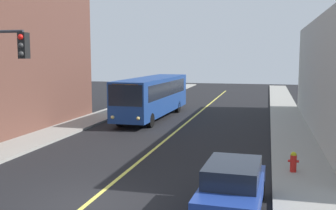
% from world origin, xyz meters
% --- Properties ---
extents(ground_plane, '(120.00, 120.00, 0.00)m').
position_xyz_m(ground_plane, '(0.00, 0.00, 0.00)').
color(ground_plane, black).
extents(sidewalk_left, '(2.50, 90.00, 0.15)m').
position_xyz_m(sidewalk_left, '(-7.25, 10.00, 0.07)').
color(sidewalk_left, gray).
rests_on(sidewalk_left, ground).
extents(sidewalk_right, '(2.50, 90.00, 0.15)m').
position_xyz_m(sidewalk_right, '(7.25, 10.00, 0.07)').
color(sidewalk_right, gray).
rests_on(sidewalk_right, ground).
extents(lane_stripe_center, '(0.16, 60.00, 0.01)m').
position_xyz_m(lane_stripe_center, '(0.00, 15.00, 0.01)').
color(lane_stripe_center, '#D8CC4C').
rests_on(lane_stripe_center, ground).
extents(city_bus, '(2.88, 12.21, 3.20)m').
position_xyz_m(city_bus, '(-3.06, 18.56, 1.82)').
color(city_bus, navy).
rests_on(city_bus, ground).
extents(parked_car_blue, '(1.97, 4.47, 1.62)m').
position_xyz_m(parked_car_blue, '(4.76, 0.35, 0.84)').
color(parked_car_blue, navy).
rests_on(parked_car_blue, ground).
extents(fire_hydrant, '(0.44, 0.26, 0.84)m').
position_xyz_m(fire_hydrant, '(6.85, 5.02, 0.58)').
color(fire_hydrant, red).
rests_on(fire_hydrant, sidewalk_right).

